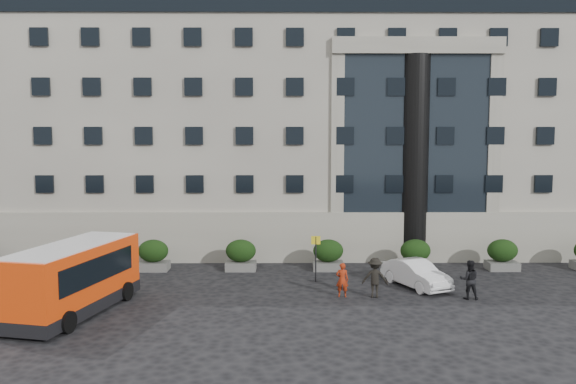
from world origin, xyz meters
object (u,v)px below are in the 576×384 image
(hedge_d, at_px, (415,255))
(minibus, at_px, (73,276))
(parked_car_d, at_px, (58,234))
(white_taxi, at_px, (416,274))
(hedge_b, at_px, (241,255))
(pedestrian_b, at_px, (469,280))
(pedestrian_c, at_px, (375,278))
(hedge_e, at_px, (502,254))
(red_truck, at_px, (55,223))
(hedge_c, at_px, (328,255))
(hedge_a, at_px, (153,255))
(bus_stop_sign, at_px, (316,251))
(pedestrian_a, at_px, (342,280))

(hedge_d, height_order, minibus, minibus)
(parked_car_d, relative_size, white_taxi, 1.32)
(hedge_d, height_order, parked_car_d, hedge_d)
(white_taxi, bearing_deg, hedge_b, 132.53)
(pedestrian_b, relative_size, pedestrian_c, 0.97)
(hedge_d, relative_size, white_taxi, 0.43)
(hedge_e, height_order, red_truck, red_truck)
(hedge_c, bearing_deg, hedge_a, 180.00)
(hedge_e, xyz_separation_m, white_taxi, (-6.09, -3.94, -0.22))
(hedge_b, distance_m, minibus, 10.81)
(white_taxi, relative_size, pedestrian_c, 2.19)
(hedge_b, bearing_deg, bus_stop_sign, -33.07)
(hedge_e, height_order, bus_stop_sign, bus_stop_sign)
(hedge_c, xyz_separation_m, parked_car_d, (-19.38, 8.20, -0.14))
(parked_car_d, distance_m, white_taxi, 26.62)
(hedge_a, bearing_deg, bus_stop_sign, -16.42)
(pedestrian_b, xyz_separation_m, pedestrian_c, (-4.54, 0.30, 0.03))
(hedge_e, relative_size, parked_car_d, 0.32)
(bus_stop_sign, relative_size, pedestrian_c, 1.28)
(hedge_b, height_order, hedge_d, same)
(parked_car_d, distance_m, pedestrian_b, 29.51)
(red_truck, distance_m, pedestrian_b, 31.64)
(hedge_b, distance_m, parked_car_d, 16.38)
(red_truck, relative_size, pedestrian_a, 2.92)
(pedestrian_a, relative_size, pedestrian_b, 0.89)
(parked_car_d, bearing_deg, hedge_a, -39.54)
(bus_stop_sign, distance_m, pedestrian_c, 4.19)
(hedge_b, relative_size, pedestrian_a, 1.08)
(hedge_b, height_order, white_taxi, hedge_b)
(bus_stop_sign, distance_m, pedestrian_b, 8.07)
(red_truck, height_order, white_taxi, red_truck)
(white_taxi, bearing_deg, hedge_e, 7.94)
(hedge_d, xyz_separation_m, pedestrian_c, (-3.36, -5.88, 0.06))
(hedge_b, xyz_separation_m, hedge_c, (5.20, 0.00, 0.00))
(hedge_a, xyz_separation_m, white_taxi, (14.71, -3.94, -0.22))
(hedge_c, xyz_separation_m, pedestrian_b, (6.38, -6.18, 0.03))
(hedge_c, distance_m, white_taxi, 5.84)
(hedge_a, height_order, parked_car_d, hedge_a)
(hedge_a, xyz_separation_m, pedestrian_c, (12.24, -5.88, 0.06))
(hedge_d, bearing_deg, red_truck, 157.66)
(hedge_c, distance_m, red_truck, 23.03)
(hedge_c, xyz_separation_m, white_taxi, (4.31, -3.94, -0.22))
(hedge_c, distance_m, parked_car_d, 21.04)
(hedge_e, bearing_deg, hedge_b, 180.00)
(hedge_c, relative_size, hedge_e, 1.00)
(hedge_d, bearing_deg, hedge_e, 0.00)
(minibus, bearing_deg, hedge_a, 92.11)
(hedge_c, xyz_separation_m, pedestrian_a, (0.24, -5.76, -0.08))
(red_truck, distance_m, pedestrian_a, 26.37)
(hedge_e, bearing_deg, parked_car_d, 164.61)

